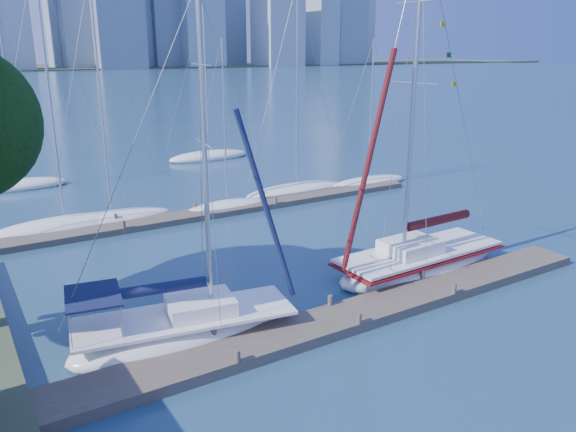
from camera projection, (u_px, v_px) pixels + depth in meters
ground at (344, 323)px, 21.49m from camera, size 700.00×700.00×0.00m
near_dock at (344, 318)px, 21.43m from camera, size 26.00×2.00×0.40m
far_dock at (215, 212)px, 35.46m from camera, size 30.00×1.80×0.36m
sailboat_navy at (185, 315)px, 20.01m from camera, size 8.70×4.15×12.62m
sailboat_maroon at (420, 248)px, 26.14m from camera, size 9.19×3.22×15.61m
bg_boat_0 at (65, 225)px, 32.40m from camera, size 8.46×4.58×15.08m
bg_boat_1 at (112, 219)px, 33.71m from camera, size 7.72×3.89×14.35m
bg_boat_2 at (227, 206)px, 36.51m from camera, size 5.83×1.94×11.01m
bg_boat_3 at (296, 190)px, 40.69m from camera, size 8.24×2.38×14.77m
bg_boat_5 at (368, 182)px, 43.17m from camera, size 7.27×2.49×11.07m
bg_boat_6 at (21, 185)px, 42.09m from camera, size 6.95×4.56×12.90m
bg_boat_7 at (209, 156)px, 53.25m from camera, size 8.24×5.55×14.15m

